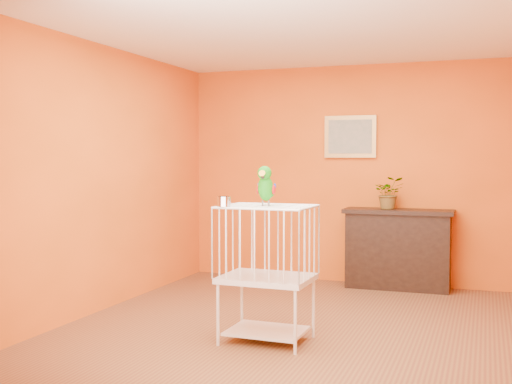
% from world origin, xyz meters
% --- Properties ---
extents(ground, '(4.50, 4.50, 0.00)m').
position_xyz_m(ground, '(0.00, 0.00, 0.00)').
color(ground, brown).
rests_on(ground, ground).
extents(room_shell, '(4.50, 4.50, 4.50)m').
position_xyz_m(room_shell, '(0.00, 0.00, 1.58)').
color(room_shell, orange).
rests_on(room_shell, ground).
extents(console_cabinet, '(1.23, 0.44, 0.91)m').
position_xyz_m(console_cabinet, '(0.60, 2.03, 0.46)').
color(console_cabinet, black).
rests_on(console_cabinet, ground).
extents(potted_plant, '(0.41, 0.44, 0.29)m').
position_xyz_m(potted_plant, '(0.49, 2.00, 1.06)').
color(potted_plant, '#26722D').
rests_on(potted_plant, console_cabinet).
extents(framed_picture, '(0.62, 0.04, 0.50)m').
position_xyz_m(framed_picture, '(0.00, 2.22, 1.75)').
color(framed_picture, '#B78841').
rests_on(framed_picture, room_shell).
extents(birdcage, '(0.73, 0.57, 1.11)m').
position_xyz_m(birdcage, '(-0.12, -0.49, 0.58)').
color(birdcage, silver).
rests_on(birdcage, ground).
extents(feed_cup, '(0.11, 0.11, 0.08)m').
position_xyz_m(feed_cup, '(-0.40, -0.72, 1.15)').
color(feed_cup, silver).
rests_on(feed_cup, birdcage).
extents(parrot, '(0.16, 0.29, 0.33)m').
position_xyz_m(parrot, '(-0.14, -0.48, 1.27)').
color(parrot, '#59544C').
rests_on(parrot, birdcage).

